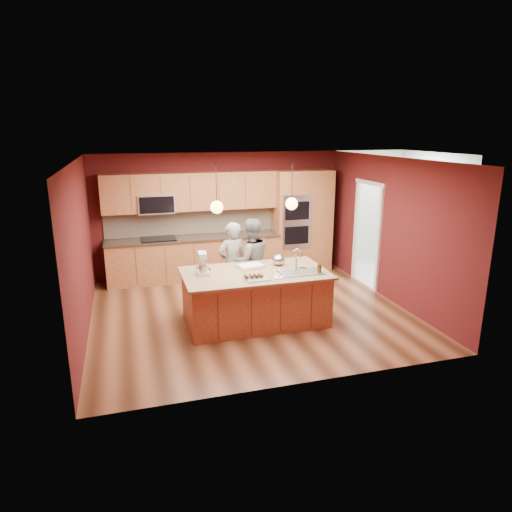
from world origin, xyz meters
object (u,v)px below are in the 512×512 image
object	(u,v)px
island	(256,296)
stand_mixer	(203,265)
person_right	(251,261)
person_left	(232,264)
mixing_bowl	(278,260)

from	to	relation	value
island	stand_mixer	bearing A→B (deg)	171.30
person_right	stand_mixer	xyz separation A→B (m)	(-1.04, -0.79, 0.24)
person_left	stand_mixer	distance (m)	1.08
stand_mixer	mixing_bowl	xyz separation A→B (m)	(1.36, 0.15, -0.07)
person_left	person_right	world-z (taller)	person_right
person_right	mixing_bowl	xyz separation A→B (m)	(0.33, -0.64, 0.17)
island	stand_mixer	xyz separation A→B (m)	(-0.87, 0.13, 0.59)
island	person_left	xyz separation A→B (m)	(-0.19, 0.93, 0.33)
person_right	island	bearing A→B (deg)	76.63
mixing_bowl	person_right	bearing A→B (deg)	116.87
island	person_right	xyz separation A→B (m)	(0.17, 0.93, 0.35)
island	person_left	world-z (taller)	person_left
person_right	mixing_bowl	world-z (taller)	person_right
island	person_left	distance (m)	1.00
person_right	mixing_bowl	bearing A→B (deg)	113.66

